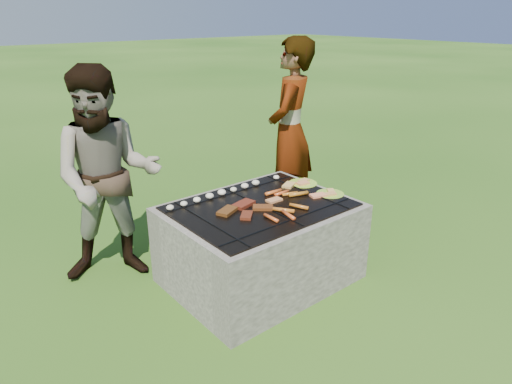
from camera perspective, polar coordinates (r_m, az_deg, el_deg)
lawn at (r=3.57m, az=0.52°, el=-10.73°), size 60.00×60.00×0.00m
fire_pit at (r=3.43m, az=0.53°, el=-6.75°), size 1.30×1.00×0.62m
mushrooms at (r=3.48m, az=-4.07°, el=-0.00°), size 1.05×0.06×0.04m
pork_slabs at (r=3.21m, az=-1.57°, el=-2.08°), size 0.40×0.30×0.02m
sausages at (r=3.31m, az=3.78°, el=-1.29°), size 0.53×0.47×0.03m
bread_on_grate at (r=3.51m, az=4.75°, el=-0.04°), size 0.45×0.41×0.02m
plate_far at (r=3.73m, az=5.87°, el=1.08°), size 0.30×0.30×0.03m
plate_near at (r=3.54m, az=9.26°, el=-0.24°), size 0.28×0.28×0.03m
cook at (r=4.34m, az=4.28°, el=7.52°), size 0.75×0.69×1.72m
bystander at (r=3.46m, az=-18.01°, el=1.73°), size 0.97×0.90×1.60m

